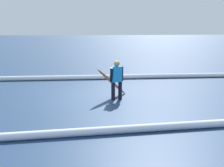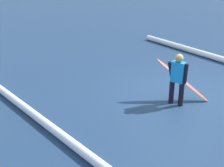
# 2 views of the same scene
# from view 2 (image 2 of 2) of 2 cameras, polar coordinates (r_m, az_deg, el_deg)

# --- Properties ---
(ground_plane) EXTENTS (142.96, 142.96, 0.00)m
(ground_plane) POSITION_cam_2_polar(r_m,az_deg,el_deg) (9.65, 11.69, -1.45)
(ground_plane) COLOR navy
(surfer) EXTENTS (0.50, 0.34, 1.43)m
(surfer) POSITION_cam_2_polar(r_m,az_deg,el_deg) (8.55, 11.76, 1.16)
(surfer) COLOR black
(surfer) RESTS_ON ground_plane
(surfboard) EXTENTS (1.30, 1.16, 1.17)m
(surfboard) POSITION_cam_2_polar(r_m,az_deg,el_deg) (8.97, 12.65, 0.56)
(surfboard) COLOR #E55926
(surfboard) RESTS_ON ground_plane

